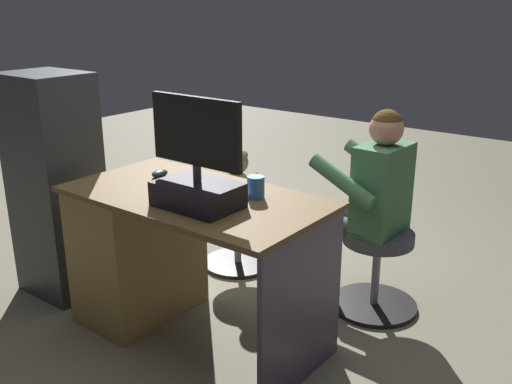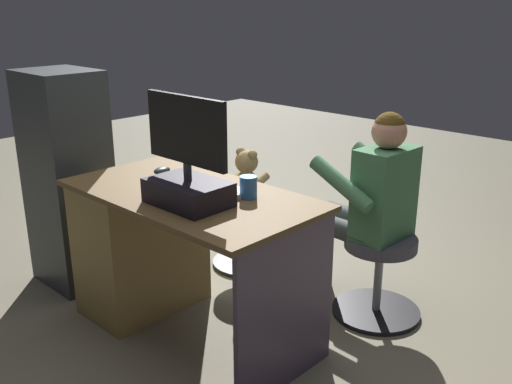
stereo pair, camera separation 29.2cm
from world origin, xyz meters
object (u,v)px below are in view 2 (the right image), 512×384
object	(u,v)px
cup	(248,187)
person	(367,198)
tv_remote	(160,185)
desk	(152,242)
visitor_chair	(379,270)
computer_mouse	(162,171)
teddy_bear	(248,176)
office_chair_teddy	(247,226)
keyboard	(203,184)
monitor	(188,175)

from	to	relation	value
cup	person	xyz separation A→B (m)	(-0.21, -0.66, -0.17)
tv_remote	desk	bearing A→B (deg)	-44.61
visitor_chair	person	xyz separation A→B (m)	(0.10, 0.00, 0.38)
visitor_chair	person	world-z (taller)	person
computer_mouse	visitor_chair	xyz separation A→B (m)	(-0.90, -0.70, -0.52)
teddy_bear	visitor_chair	distance (m)	0.99
cup	office_chair_teddy	distance (m)	1.03
keyboard	visitor_chair	size ratio (longest dim) A/B	0.89
keyboard	visitor_chair	distance (m)	1.04
cup	teddy_bear	xyz separation A→B (m)	(0.62, -0.63, -0.21)
teddy_bear	cup	bearing A→B (deg)	134.41
cup	monitor	bearing A→B (deg)	61.47
cup	teddy_bear	bearing A→B (deg)	-45.59
monitor	person	world-z (taller)	monitor
keyboard	office_chair_teddy	distance (m)	0.89
tv_remote	office_chair_teddy	world-z (taller)	tv_remote
monitor	keyboard	world-z (taller)	monitor
tv_remote	monitor	bearing A→B (deg)	139.28
desk	person	world-z (taller)	person
monitor	tv_remote	distance (m)	0.32
office_chair_teddy	person	xyz separation A→B (m)	(-0.83, -0.04, 0.37)
person	computer_mouse	bearing A→B (deg)	41.04
keyboard	teddy_bear	distance (m)	0.76
office_chair_teddy	visitor_chair	distance (m)	0.93
teddy_bear	computer_mouse	bearing A→B (deg)	92.91
tv_remote	computer_mouse	bearing A→B (deg)	-68.46
monitor	cup	distance (m)	0.29
keyboard	computer_mouse	size ratio (longest dim) A/B	4.38
teddy_bear	monitor	bearing A→B (deg)	119.24
monitor	person	distance (m)	1.00
monitor	computer_mouse	world-z (taller)	monitor
desk	office_chair_teddy	xyz separation A→B (m)	(0.04, -0.75, -0.14)
cup	office_chair_teddy	world-z (taller)	cup
monitor	desk	bearing A→B (deg)	-13.80
office_chair_teddy	teddy_bear	xyz separation A→B (m)	(0.00, -0.01, 0.33)
monitor	person	xyz separation A→B (m)	(-0.34, -0.90, -0.25)
monitor	visitor_chair	xyz separation A→B (m)	(-0.44, -0.91, -0.63)
teddy_bear	person	xyz separation A→B (m)	(-0.83, -0.03, 0.05)
desk	visitor_chair	xyz separation A→B (m)	(-0.89, -0.79, -0.15)
computer_mouse	tv_remote	xyz separation A→B (m)	(-0.17, 0.14, -0.01)
computer_mouse	teddy_bear	bearing A→B (deg)	-87.09
monitor	keyboard	xyz separation A→B (m)	(0.15, -0.22, -0.12)
monitor	person	bearing A→B (deg)	-110.89
tv_remote	visitor_chair	distance (m)	1.22
desk	computer_mouse	xyz separation A→B (m)	(0.01, -0.09, 0.37)
teddy_bear	visitor_chair	size ratio (longest dim) A/B	0.67
office_chair_teddy	visitor_chair	world-z (taller)	same
desk	keyboard	size ratio (longest dim) A/B	2.99
cup	person	size ratio (longest dim) A/B	0.09
monitor	office_chair_teddy	size ratio (longest dim) A/B	1.08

